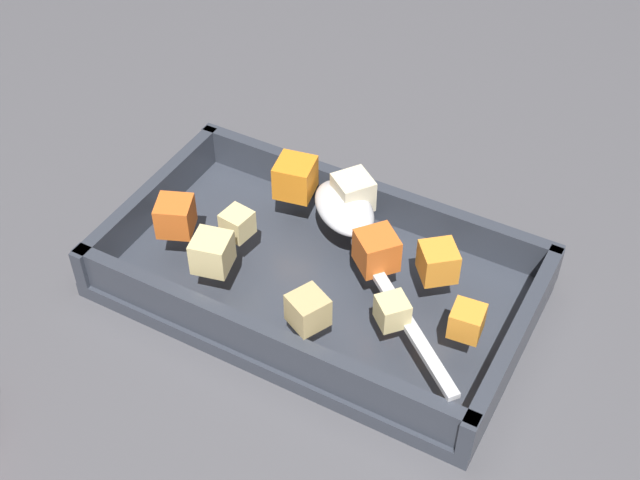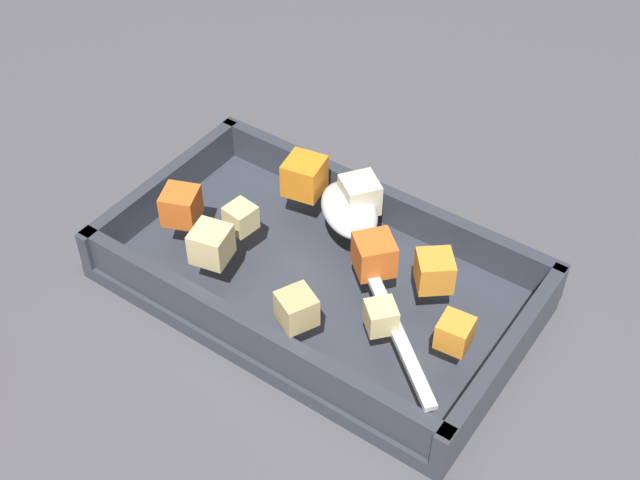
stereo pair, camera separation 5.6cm
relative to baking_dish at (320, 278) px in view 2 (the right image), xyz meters
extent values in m
plane|color=#4C4C51|center=(0.00, 0.00, -0.02)|extent=(4.00, 4.00, 0.00)
cube|color=#333842|center=(0.00, 0.00, -0.01)|extent=(0.36, 0.20, 0.01)
cube|color=#333842|center=(0.00, -0.10, 0.02)|extent=(0.36, 0.01, 0.04)
cube|color=#333842|center=(0.00, 0.10, 0.02)|extent=(0.36, 0.01, 0.04)
cube|color=#333842|center=(-0.17, 0.00, 0.02)|extent=(0.01, 0.20, 0.04)
cube|color=#333842|center=(0.17, 0.00, 0.02)|extent=(0.01, 0.20, 0.04)
cube|color=orange|center=(0.14, -0.03, 0.05)|extent=(0.03, 0.03, 0.02)
cube|color=orange|center=(-0.12, -0.04, 0.05)|extent=(0.04, 0.04, 0.03)
cube|color=orange|center=(0.05, 0.01, 0.05)|extent=(0.04, 0.04, 0.03)
cube|color=orange|center=(0.10, 0.02, 0.05)|extent=(0.04, 0.04, 0.03)
cube|color=orange|center=(-0.05, 0.05, 0.05)|extent=(0.04, 0.04, 0.03)
cube|color=#E0CC89|center=(0.09, -0.04, 0.05)|extent=(0.03, 0.03, 0.02)
cube|color=#E0CC89|center=(-0.07, -0.06, 0.05)|extent=(0.04, 0.04, 0.03)
cube|color=beige|center=(0.00, 0.06, 0.05)|extent=(0.04, 0.04, 0.03)
cube|color=tan|center=(0.03, -0.07, 0.05)|extent=(0.04, 0.04, 0.03)
cube|color=#E0CC89|center=(-0.07, -0.02, 0.05)|extent=(0.03, 0.03, 0.02)
ellipsoid|color=silver|center=(-0.01, 0.05, 0.05)|extent=(0.09, 0.08, 0.02)
cube|color=silver|center=(0.09, -0.03, 0.04)|extent=(0.14, 0.12, 0.01)
camera|label=1|loc=(0.25, -0.45, 0.54)|focal=48.52mm
camera|label=2|loc=(0.30, -0.42, 0.54)|focal=48.52mm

